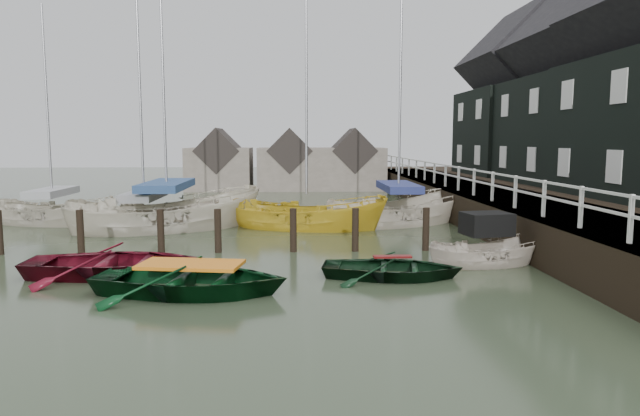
{
  "coord_description": "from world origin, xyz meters",
  "views": [
    {
      "loc": [
        1.18,
        -15.06,
        3.59
      ],
      "look_at": [
        2.06,
        3.11,
        1.4
      ],
      "focal_mm": 32.0,
      "sensor_mm": 36.0,
      "label": 1
    }
  ],
  "objects": [
    {
      "name": "sailboat_c",
      "position": [
        1.75,
        7.93,
        0.01
      ],
      "size": [
        7.05,
        4.29,
        11.07
      ],
      "rotation": [
        0.0,
        0.0,
        1.28
      ],
      "color": "gold",
      "rests_on": "ground"
    },
    {
      "name": "rowboat_green",
      "position": [
        -1.2,
        -1.89,
        0.0
      ],
      "size": [
        5.02,
        3.95,
        0.94
      ],
      "primitive_type": "imported",
      "rotation": [
        0.0,
        0.0,
        1.41
      ],
      "color": "black",
      "rests_on": "ground"
    },
    {
      "name": "pier",
      "position": [
        9.48,
        10.0,
        0.71
      ],
      "size": [
        3.04,
        32.0,
        2.7
      ],
      "color": "black",
      "rests_on": "ground"
    },
    {
      "name": "motorboat",
      "position": [
        6.8,
        0.83,
        0.12
      ],
      "size": [
        3.84,
        1.98,
        2.19
      ],
      "rotation": [
        0.0,
        0.0,
        1.74
      ],
      "color": "beige",
      "rests_on": "ground"
    },
    {
      "name": "ground",
      "position": [
        0.0,
        0.0,
        0.0
      ],
      "size": [
        120.0,
        120.0,
        0.0
      ],
      "primitive_type": "plane",
      "color": "#2F3A25",
      "rests_on": "ground"
    },
    {
      "name": "land_strip",
      "position": [
        15.0,
        10.0,
        0.0
      ],
      "size": [
        14.0,
        38.0,
        1.5
      ],
      "primitive_type": "cube",
      "color": "black",
      "rests_on": "ground"
    },
    {
      "name": "sailboat_d",
      "position": [
        5.69,
        8.89,
        0.06
      ],
      "size": [
        7.39,
        5.1,
        11.31
      ],
      "rotation": [
        0.0,
        0.0,
        1.97
      ],
      "color": "beige",
      "rests_on": "ground"
    },
    {
      "name": "rowboat_dkgreen",
      "position": [
        3.78,
        -0.56,
        0.0
      ],
      "size": [
        4.02,
        3.17,
        0.75
      ],
      "primitive_type": "imported",
      "rotation": [
        0.0,
        0.0,
        1.4
      ],
      "color": "black",
      "rests_on": "ground"
    },
    {
      "name": "quay_houses",
      "position": [
        14.99,
        8.66,
        5.68
      ],
      "size": [
        6.52,
        28.14,
        10.01
      ],
      "color": "black",
      "rests_on": "ground"
    },
    {
      "name": "far_sheds",
      "position": [
        0.83,
        26.0,
        1.86
      ],
      "size": [
        14.0,
        4.08,
        4.39
      ],
      "color": "#665B51",
      "rests_on": "ground"
    },
    {
      "name": "mooring_pilings",
      "position": [
        -1.11,
        3.0,
        0.5
      ],
      "size": [
        13.72,
        0.22,
        1.8
      ],
      "color": "black",
      "rests_on": "ground"
    },
    {
      "name": "rowboat_red",
      "position": [
        -3.54,
        0.03,
        0.0
      ],
      "size": [
        4.66,
        3.38,
        0.95
      ],
      "primitive_type": "imported",
      "rotation": [
        0.0,
        0.0,
        1.59
      ],
      "color": "#540C18",
      "rests_on": "ground"
    },
    {
      "name": "sailboat_b",
      "position": [
        -3.84,
        7.89,
        0.06
      ],
      "size": [
        8.3,
        5.63,
        12.24
      ],
      "rotation": [
        0.0,
        0.0,
        1.96
      ],
      "color": "beige",
      "rests_on": "ground"
    },
    {
      "name": "sailboat_a",
      "position": [
        -4.73,
        7.8,
        0.07
      ],
      "size": [
        6.14,
        2.76,
        11.02
      ],
      "rotation": [
        0.0,
        0.0,
        1.66
      ],
      "color": "beige",
      "rests_on": "ground"
    },
    {
      "name": "sailboat_e",
      "position": [
        -9.05,
        9.6,
        0.06
      ],
      "size": [
        6.23,
        3.62,
        10.25
      ],
      "rotation": [
        0.0,
        0.0,
        1.31
      ],
      "color": "beige",
      "rests_on": "ground"
    }
  ]
}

